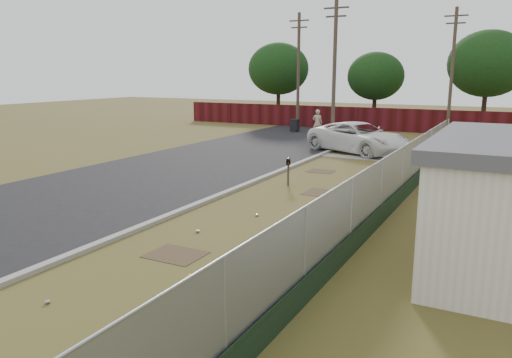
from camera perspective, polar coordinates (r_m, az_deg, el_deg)
The scene contains 12 objects.
ground at distance 16.63m, azimuth 3.47°, elevation -3.70°, with size 120.00×120.00×0.00m, color brown.
street at distance 26.66m, azimuth -2.63°, elevation 2.34°, with size 15.10×60.00×0.12m.
chainlink_fence at distance 16.43m, azimuth 14.97°, elevation -1.42°, with size 0.10×27.06×2.02m.
privacy_fence at distance 41.70m, azimuth 10.22°, elevation 6.89°, with size 30.00×0.12×1.80m, color #4C1017.
utility_poles at distance 36.72m, azimuth 11.88°, elevation 12.09°, with size 12.60×8.24×9.00m.
horizon_trees at distance 38.58m, azimuth 19.67°, elevation 11.54°, with size 33.32×31.94×7.78m.
fire_hydrant at distance 9.72m, azimuth -7.55°, elevation -13.14°, with size 0.37×0.37×0.83m.
mailbox at distance 20.20m, azimuth 3.72°, elevation 1.76°, with size 0.34×0.49×1.15m.
pickup_truck at distance 29.26m, azimuth 11.68°, elevation 4.66°, with size 2.88×6.25×1.74m, color white.
pedestrian at distance 36.23m, azimuth 7.03°, elevation 6.36°, with size 0.71×0.47×1.94m, color tan.
trash_bin at distance 39.14m, azimuth 4.45°, elevation 6.14°, with size 0.64×0.71×0.98m.
scattered_litter at distance 14.39m, azimuth -1.51°, elevation -6.05°, with size 2.71×13.01×0.07m.
Camera 1 is at (6.56, -14.60, 4.51)m, focal length 35.00 mm.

